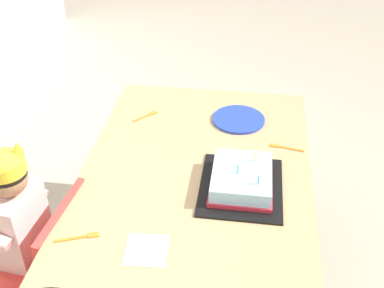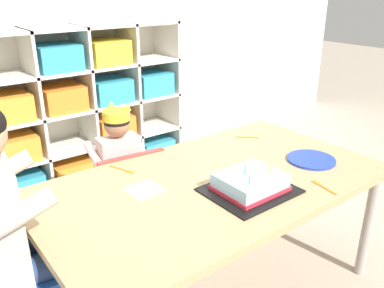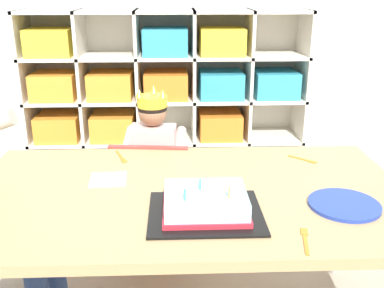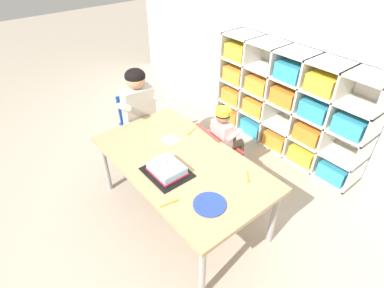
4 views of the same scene
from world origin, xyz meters
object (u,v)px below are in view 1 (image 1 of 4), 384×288
object	(u,v)px
activity_table	(192,203)
paper_plate_stack	(238,119)
birthday_cake_on_tray	(241,181)
fork_by_napkin	(147,116)
child_with_crown	(9,220)
classroom_chair_blue	(44,253)
fork_at_table_front_edge	(284,147)
fork_near_child_seat	(80,237)

from	to	relation	value
activity_table	paper_plate_stack	bearing A→B (deg)	-15.47
birthday_cake_on_tray	fork_by_napkin	size ratio (longest dim) A/B	3.45
fork_by_napkin	child_with_crown	bearing A→B (deg)	11.33
activity_table	classroom_chair_blue	distance (m)	0.58
child_with_crown	activity_table	bearing A→B (deg)	108.11
activity_table	classroom_chair_blue	size ratio (longest dim) A/B	2.44
classroom_chair_blue	child_with_crown	xyz separation A→B (m)	(0.01, 0.11, 0.14)
activity_table	fork_at_table_front_edge	distance (m)	0.46
paper_plate_stack	child_with_crown	bearing A→B (deg)	129.51
child_with_crown	fork_by_napkin	distance (m)	0.73
activity_table	paper_plate_stack	distance (m)	0.52
paper_plate_stack	fork_near_child_seat	size ratio (longest dim) A/B	1.68
child_with_crown	birthday_cake_on_tray	bearing A→B (deg)	108.93
classroom_chair_blue	fork_at_table_front_edge	bearing A→B (deg)	124.19
birthday_cake_on_tray	fork_at_table_front_edge	xyz separation A→B (m)	(0.27, -0.16, -0.03)
classroom_chair_blue	fork_by_napkin	bearing A→B (deg)	162.88
classroom_chair_blue	activity_table	bearing A→B (deg)	111.44
activity_table	child_with_crown	distance (m)	0.65
classroom_chair_blue	fork_at_table_front_edge	size ratio (longest dim) A/B	4.53
activity_table	paper_plate_stack	world-z (taller)	paper_plate_stack
child_with_crown	birthday_cake_on_tray	xyz separation A→B (m)	(0.19, -0.81, 0.12)
fork_at_table_front_edge	paper_plate_stack	bearing A→B (deg)	148.21
classroom_chair_blue	fork_near_child_seat	distance (m)	0.33
birthday_cake_on_tray	fork_near_child_seat	distance (m)	0.58
classroom_chair_blue	fork_at_table_front_edge	distance (m)	1.01
birthday_cake_on_tray	fork_by_napkin	distance (m)	0.62
activity_table	paper_plate_stack	xyz separation A→B (m)	(0.50, -0.14, 0.06)
classroom_chair_blue	fork_near_child_seat	bearing A→B (deg)	67.35
activity_table	fork_by_napkin	distance (m)	0.55
child_with_crown	fork_near_child_seat	world-z (taller)	child_with_crown
fork_near_child_seat	fork_at_table_front_edge	size ratio (longest dim) A/B	0.99
activity_table	birthday_cake_on_tray	size ratio (longest dim) A/B	4.33
activity_table	classroom_chair_blue	world-z (taller)	classroom_chair_blue
birthday_cake_on_tray	fork_by_napkin	world-z (taller)	birthday_cake_on_tray
activity_table	fork_near_child_seat	xyz separation A→B (m)	(-0.26, 0.32, 0.05)
classroom_chair_blue	fork_at_table_front_edge	world-z (taller)	classroom_chair_blue
fork_near_child_seat	birthday_cake_on_tray	bearing A→B (deg)	-168.30
paper_plate_stack	classroom_chair_blue	bearing A→B (deg)	134.10
birthday_cake_on_tray	fork_near_child_seat	size ratio (longest dim) A/B	2.58
fork_by_napkin	birthday_cake_on_tray	bearing A→B (deg)	87.72
classroom_chair_blue	fork_by_napkin	size ratio (longest dim) A/B	6.12
paper_plate_stack	fork_by_napkin	distance (m)	0.40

